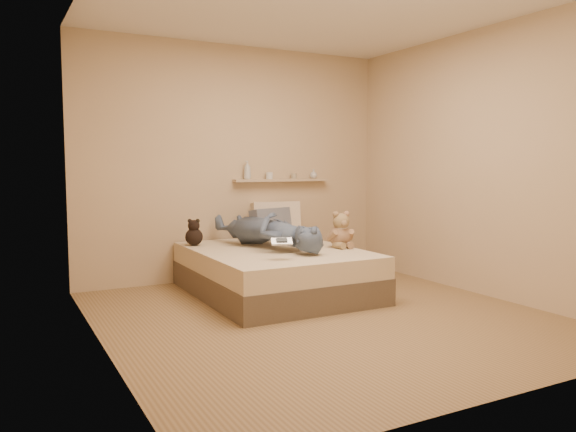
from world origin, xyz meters
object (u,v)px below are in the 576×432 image
wall_shelf (282,180)px  dark_plush (194,234)px  game_console (282,241)px  bed (275,272)px  pillow_grey (271,224)px  person (268,230)px  pillow_cream (276,220)px  teddy_bear (341,232)px

wall_shelf → dark_plush: bearing=-165.3°
game_console → dark_plush: (-0.40, 1.20, -0.04)m
bed → game_console: (-0.23, -0.60, 0.39)m
game_console → pillow_grey: pillow_grey is taller
game_console → person: person is taller
bed → pillow_cream: 1.03m
teddy_bear → person: size_ratio=0.25×
pillow_grey → wall_shelf: bearing=41.4°
pillow_grey → wall_shelf: 0.58m
teddy_bear → pillow_cream: bearing=101.0°
game_console → pillow_cream: (0.66, 1.43, 0.04)m
bed → teddy_bear: size_ratio=5.14×
wall_shelf → pillow_cream: bearing=-146.5°
game_console → bed: bearing=68.9°
dark_plush → pillow_cream: (1.06, 0.23, 0.08)m
person → wall_shelf: wall_shelf is taller
pillow_cream → person: (-0.45, -0.71, -0.02)m
pillow_cream → teddy_bear: bearing=-79.0°
bed → dark_plush: (-0.63, 0.60, 0.35)m
dark_plush → wall_shelf: size_ratio=0.23×
teddy_bear → person: 0.73m
bed → pillow_grey: (0.30, 0.69, 0.40)m
pillow_cream → pillow_grey: 0.19m
game_console → wall_shelf: 1.76m
bed → pillow_grey: size_ratio=3.80×
game_console → pillow_cream: 1.57m
teddy_bear → wall_shelf: 1.23m
bed → game_console: game_console is taller
dark_plush → wall_shelf: wall_shelf is taller
game_console → person: 0.75m
dark_plush → person: bearing=-38.0°
game_console → pillow_grey: (0.53, 1.29, 0.01)m
teddy_bear → person: bearing=152.6°
teddy_bear → pillow_grey: bearing=110.2°
bed → person: bearing=97.6°
pillow_cream → wall_shelf: size_ratio=0.46×
pillow_grey → wall_shelf: (0.25, 0.22, 0.48)m
pillow_grey → dark_plush: bearing=-174.5°
game_console → teddy_bear: size_ratio=0.54×
teddy_bear → pillow_grey: size_ratio=0.74×
dark_plush → pillow_cream: size_ratio=0.51×
dark_plush → person: size_ratio=0.19×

